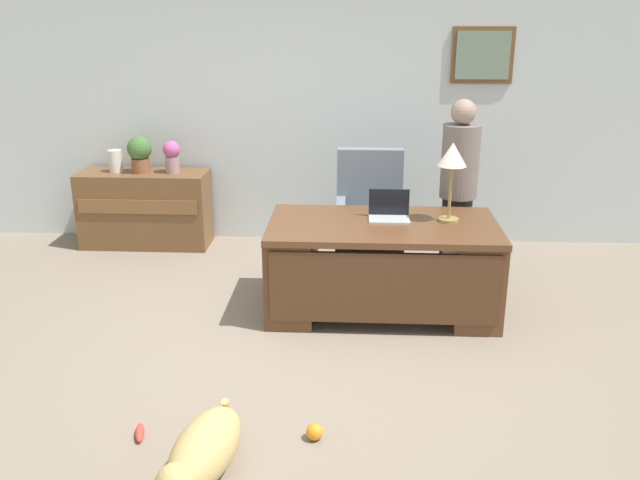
{
  "coord_description": "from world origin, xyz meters",
  "views": [
    {
      "loc": [
        0.36,
        -4.27,
        2.33
      ],
      "look_at": [
        0.11,
        0.3,
        0.75
      ],
      "focal_mm": 38.06,
      "sensor_mm": 36.0,
      "label": 1
    }
  ],
  "objects_px": {
    "armchair": "(369,219)",
    "laptop": "(389,212)",
    "desk": "(382,264)",
    "vase_with_flowers": "(172,155)",
    "dog_toy_ball": "(315,432)",
    "dog_lying": "(202,452)",
    "vase_empty": "(115,161)",
    "potted_plant": "(140,153)",
    "person_standing": "(458,191)",
    "dog_toy_bone": "(140,433)",
    "credenza": "(146,209)",
    "desk_lamp": "(452,160)"
  },
  "relations": [
    {
      "from": "desk",
      "to": "vase_with_flowers",
      "type": "relative_size",
      "value": 5.59
    },
    {
      "from": "dog_lying",
      "to": "vase_empty",
      "type": "height_order",
      "value": "vase_empty"
    },
    {
      "from": "vase_with_flowers",
      "to": "dog_lying",
      "type": "bearing_deg",
      "value": -73.72
    },
    {
      "from": "credenza",
      "to": "person_standing",
      "type": "bearing_deg",
      "value": -14.85
    },
    {
      "from": "desk",
      "to": "armchair",
      "type": "distance_m",
      "value": 0.91
    },
    {
      "from": "person_standing",
      "to": "dog_toy_bone",
      "type": "distance_m",
      "value": 3.34
    },
    {
      "from": "vase_with_flowers",
      "to": "dog_toy_bone",
      "type": "relative_size",
      "value": 1.81
    },
    {
      "from": "person_standing",
      "to": "vase_empty",
      "type": "height_order",
      "value": "person_standing"
    },
    {
      "from": "person_standing",
      "to": "armchair",
      "type": "bearing_deg",
      "value": 165.25
    },
    {
      "from": "dog_toy_ball",
      "to": "vase_with_flowers",
      "type": "bearing_deg",
      "value": 116.39
    },
    {
      "from": "desk",
      "to": "credenza",
      "type": "distance_m",
      "value": 2.79
    },
    {
      "from": "vase_empty",
      "to": "potted_plant",
      "type": "relative_size",
      "value": 0.61
    },
    {
      "from": "desk_lamp",
      "to": "dog_toy_ball",
      "type": "distance_m",
      "value": 2.39
    },
    {
      "from": "laptop",
      "to": "potted_plant",
      "type": "bearing_deg",
      "value": 150.65
    },
    {
      "from": "person_standing",
      "to": "vase_empty",
      "type": "distance_m",
      "value": 3.38
    },
    {
      "from": "dog_lying",
      "to": "desk_lamp",
      "type": "relative_size",
      "value": 1.33
    },
    {
      "from": "desk",
      "to": "dog_toy_bone",
      "type": "height_order",
      "value": "desk"
    },
    {
      "from": "armchair",
      "to": "dog_toy_ball",
      "type": "relative_size",
      "value": 11.37
    },
    {
      "from": "dog_lying",
      "to": "vase_with_flowers",
      "type": "xyz_separation_m",
      "value": [
        -1.05,
        3.61,
        0.78
      ]
    },
    {
      "from": "laptop",
      "to": "potted_plant",
      "type": "xyz_separation_m",
      "value": [
        -2.41,
        1.36,
        0.17
      ]
    },
    {
      "from": "armchair",
      "to": "desk_lamp",
      "type": "distance_m",
      "value": 1.24
    },
    {
      "from": "person_standing",
      "to": "potted_plant",
      "type": "distance_m",
      "value": 3.13
    },
    {
      "from": "person_standing",
      "to": "desk_lamp",
      "type": "relative_size",
      "value": 2.58
    },
    {
      "from": "credenza",
      "to": "dog_toy_bone",
      "type": "xyz_separation_m",
      "value": [
        0.92,
        -3.28,
        -0.36
      ]
    },
    {
      "from": "person_standing",
      "to": "potted_plant",
      "type": "relative_size",
      "value": 4.47
    },
    {
      "from": "armchair",
      "to": "vase_with_flowers",
      "type": "bearing_deg",
      "value": 162.84
    },
    {
      "from": "credenza",
      "to": "dog_toy_bone",
      "type": "relative_size",
      "value": 7.29
    },
    {
      "from": "vase_empty",
      "to": "dog_toy_ball",
      "type": "height_order",
      "value": "vase_empty"
    },
    {
      "from": "laptop",
      "to": "desk_lamp",
      "type": "relative_size",
      "value": 0.51
    },
    {
      "from": "dog_lying",
      "to": "vase_empty",
      "type": "distance_m",
      "value": 4.03
    },
    {
      "from": "laptop",
      "to": "vase_with_flowers",
      "type": "height_order",
      "value": "vase_with_flowers"
    },
    {
      "from": "dog_toy_ball",
      "to": "dog_toy_bone",
      "type": "xyz_separation_m",
      "value": [
        -1.0,
        -0.03,
        -0.02
      ]
    },
    {
      "from": "desk",
      "to": "laptop",
      "type": "height_order",
      "value": "laptop"
    },
    {
      "from": "armchair",
      "to": "dog_toy_ball",
      "type": "bearing_deg",
      "value": -97.29
    },
    {
      "from": "laptop",
      "to": "dog_toy_ball",
      "type": "distance_m",
      "value": 2.09
    },
    {
      "from": "credenza",
      "to": "desk",
      "type": "bearing_deg",
      "value": -32.56
    },
    {
      "from": "dog_toy_bone",
      "to": "person_standing",
      "type": "bearing_deg",
      "value": 49.81
    },
    {
      "from": "dog_lying",
      "to": "dog_toy_bone",
      "type": "bearing_deg",
      "value": 142.87
    },
    {
      "from": "desk",
      "to": "desk_lamp",
      "type": "xyz_separation_m",
      "value": [
        0.51,
        0.1,
        0.83
      ]
    },
    {
      "from": "armchair",
      "to": "laptop",
      "type": "bearing_deg",
      "value": -79.66
    },
    {
      "from": "vase_empty",
      "to": "dog_toy_bone",
      "type": "height_order",
      "value": "vase_empty"
    },
    {
      "from": "desk_lamp",
      "to": "desk",
      "type": "bearing_deg",
      "value": -168.49
    },
    {
      "from": "credenza",
      "to": "dog_toy_ball",
      "type": "bearing_deg",
      "value": -59.38
    },
    {
      "from": "armchair",
      "to": "laptop",
      "type": "height_order",
      "value": "armchair"
    },
    {
      "from": "person_standing",
      "to": "dog_toy_bone",
      "type": "xyz_separation_m",
      "value": [
        -2.09,
        -2.48,
        -0.8
      ]
    },
    {
      "from": "dog_toy_bone",
      "to": "desk_lamp",
      "type": "bearing_deg",
      "value": 44.1
    },
    {
      "from": "credenza",
      "to": "vase_with_flowers",
      "type": "relative_size",
      "value": 4.03
    },
    {
      "from": "dog_lying",
      "to": "laptop",
      "type": "xyz_separation_m",
      "value": [
        1.03,
        2.26,
        0.64
      ]
    },
    {
      "from": "desk",
      "to": "armchair",
      "type": "relative_size",
      "value": 1.61
    },
    {
      "from": "dog_toy_ball",
      "to": "dog_toy_bone",
      "type": "relative_size",
      "value": 0.55
    }
  ]
}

